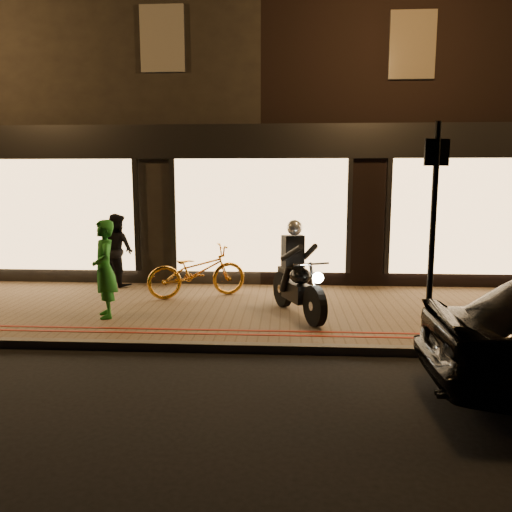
% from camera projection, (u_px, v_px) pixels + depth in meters
% --- Properties ---
extents(ground, '(90.00, 90.00, 0.00)m').
position_uv_depth(ground, '(245.00, 353.00, 6.86)').
color(ground, black).
rests_on(ground, ground).
extents(sidewalk, '(50.00, 4.00, 0.12)m').
position_uv_depth(sidewalk, '(255.00, 311.00, 8.83)').
color(sidewalk, brown).
rests_on(sidewalk, ground).
extents(kerb_stone, '(50.00, 0.14, 0.12)m').
position_uv_depth(kerb_stone, '(245.00, 348.00, 6.90)').
color(kerb_stone, '#59544C').
rests_on(kerb_stone, ground).
extents(red_kerb_lines, '(50.00, 0.26, 0.01)m').
position_uv_depth(red_kerb_lines, '(248.00, 333.00, 7.39)').
color(red_kerb_lines, maroon).
rests_on(red_kerb_lines, sidewalk).
extents(building_row, '(48.00, 10.11, 8.50)m').
position_uv_depth(building_row, '(269.00, 117.00, 15.09)').
color(building_row, black).
rests_on(building_row, ground).
extents(motorcycle, '(0.91, 1.83, 1.59)m').
position_uv_depth(motorcycle, '(297.00, 279.00, 8.28)').
color(motorcycle, black).
rests_on(motorcycle, sidewalk).
extents(sign_post, '(0.35, 0.12, 3.00)m').
position_uv_depth(sign_post, '(433.00, 222.00, 6.68)').
color(sign_post, black).
rests_on(sign_post, sidewalk).
extents(bicycle_gold, '(2.01, 1.35, 1.00)m').
position_uv_depth(bicycle_gold, '(197.00, 271.00, 9.60)').
color(bicycle_gold, orange).
rests_on(bicycle_gold, sidewalk).
extents(person_green, '(0.61, 0.70, 1.61)m').
position_uv_depth(person_green, '(104.00, 269.00, 8.13)').
color(person_green, '#1D6E20').
rests_on(person_green, sidewalk).
extents(person_dark, '(0.95, 0.91, 1.54)m').
position_uv_depth(person_dark, '(117.00, 250.00, 10.62)').
color(person_dark, black).
rests_on(person_dark, sidewalk).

